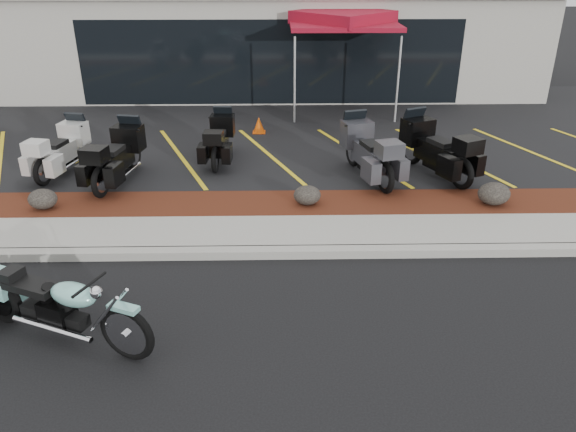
{
  "coord_description": "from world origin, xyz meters",
  "views": [
    {
      "loc": [
        0.18,
        -7.49,
        4.8
      ],
      "look_at": [
        0.35,
        1.2,
        0.62
      ],
      "focal_mm": 35.0,
      "sensor_mm": 36.0,
      "label": 1
    }
  ],
  "objects_px": {
    "hero_cruiser": "(126,325)",
    "traffic_cone": "(259,125)",
    "touring_white": "(78,138)",
    "popup_canopy": "(343,20)"
  },
  "relations": [
    {
      "from": "hero_cruiser",
      "to": "traffic_cone",
      "type": "bearing_deg",
      "value": 104.57
    },
    {
      "from": "touring_white",
      "to": "traffic_cone",
      "type": "distance_m",
      "value": 4.78
    },
    {
      "from": "hero_cruiser",
      "to": "popup_canopy",
      "type": "bearing_deg",
      "value": 94.84
    },
    {
      "from": "hero_cruiser",
      "to": "touring_white",
      "type": "bearing_deg",
      "value": 134.87
    },
    {
      "from": "touring_white",
      "to": "traffic_cone",
      "type": "xyz_separation_m",
      "value": [
        4.18,
        2.27,
        -0.39
      ]
    },
    {
      "from": "hero_cruiser",
      "to": "popup_canopy",
      "type": "relative_size",
      "value": 0.84
    },
    {
      "from": "hero_cruiser",
      "to": "popup_canopy",
      "type": "height_order",
      "value": "popup_canopy"
    },
    {
      "from": "traffic_cone",
      "to": "popup_canopy",
      "type": "xyz_separation_m",
      "value": [
        2.49,
        2.47,
        2.46
      ]
    },
    {
      "from": "touring_white",
      "to": "popup_canopy",
      "type": "distance_m",
      "value": 8.45
    },
    {
      "from": "traffic_cone",
      "to": "popup_canopy",
      "type": "distance_m",
      "value": 4.28
    }
  ]
}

